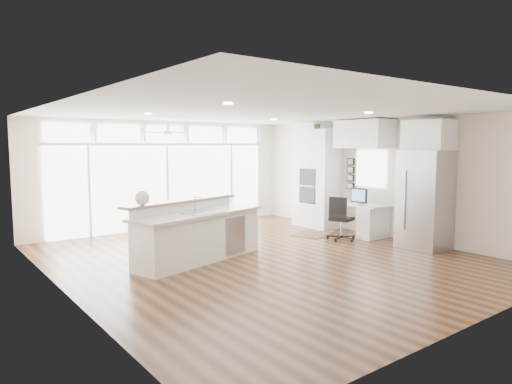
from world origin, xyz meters
TOP-DOWN VIEW (x-y plane):
  - floor at (0.00, 0.00)m, footprint 7.00×8.00m
  - ceiling at (0.00, 0.00)m, footprint 7.00×8.00m
  - wall_back at (0.00, 4.00)m, footprint 7.00×0.04m
  - wall_front at (0.00, -4.00)m, footprint 7.00×0.04m
  - wall_left at (-3.50, 0.00)m, footprint 0.04×8.00m
  - wall_right at (3.50, 0.00)m, footprint 0.04×8.00m
  - glass_wall at (0.00, 3.94)m, footprint 5.80×0.06m
  - transom_row at (0.00, 3.94)m, footprint 5.90×0.06m
  - desk_window at (3.46, 0.30)m, footprint 0.04×0.85m
  - ceiling_fan at (-0.50, 2.80)m, footprint 1.16×1.16m
  - recessed_lights at (0.00, 0.20)m, footprint 3.40×3.00m
  - oven_cabinet at (3.17, 1.80)m, footprint 0.64×1.20m
  - desk_nook at (3.13, 0.30)m, footprint 0.72×1.30m
  - upper_cabinets at (3.17, 0.30)m, footprint 0.64×1.30m
  - refrigerator at (3.11, -1.35)m, footprint 0.76×0.90m
  - fridge_cabinet at (3.17, -1.35)m, footprint 0.64×0.90m
  - framed_photos at (3.46, 0.92)m, footprint 0.06×0.22m
  - kitchen_island at (-1.03, 0.56)m, footprint 2.91×1.70m
  - rug at (2.34, 1.06)m, footprint 1.14×0.98m
  - office_chair at (2.39, 0.22)m, footprint 0.62×0.60m
  - fishbowl at (-2.05, 0.70)m, footprint 0.32×0.32m
  - monitor at (3.05, 0.30)m, footprint 0.09×0.46m
  - keyboard at (2.88, 0.30)m, footprint 0.14×0.31m
  - potted_plant at (3.17, 1.80)m, footprint 0.31×0.34m

SIDE VIEW (x-z plane):
  - floor at x=0.00m, z-range -0.02..0.00m
  - rug at x=2.34m, z-range 0.00..0.01m
  - desk_nook at x=3.13m, z-range 0.00..0.76m
  - office_chair at x=2.39m, z-range 0.00..0.97m
  - kitchen_island at x=-1.03m, z-range 0.00..1.09m
  - keyboard at x=2.88m, z-range 0.76..0.77m
  - monitor at x=3.05m, z-range 0.76..1.14m
  - refrigerator at x=3.11m, z-range 0.00..2.00m
  - glass_wall at x=0.00m, z-range 0.01..2.09m
  - fishbowl at x=-2.05m, z-range 1.09..1.34m
  - oven_cabinet at x=3.17m, z-range 0.00..2.50m
  - wall_back at x=0.00m, z-range 0.00..2.70m
  - wall_front at x=0.00m, z-range 0.00..2.70m
  - wall_left at x=-3.50m, z-range 0.00..2.70m
  - wall_right at x=3.50m, z-range 0.00..2.70m
  - framed_photos at x=3.46m, z-range 1.00..1.80m
  - desk_window at x=3.46m, z-range 1.12..1.98m
  - fridge_cabinet at x=3.17m, z-range 2.00..2.60m
  - upper_cabinets at x=3.17m, z-range 2.03..2.67m
  - transom_row at x=0.00m, z-range 2.18..2.58m
  - ceiling_fan at x=-0.50m, z-range 2.32..2.64m
  - potted_plant at x=3.17m, z-range 2.50..2.75m
  - recessed_lights at x=0.00m, z-range 2.67..2.69m
  - ceiling at x=0.00m, z-range 2.69..2.71m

